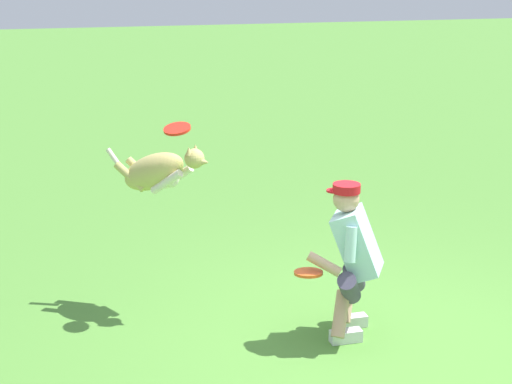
{
  "coord_description": "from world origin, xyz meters",
  "views": [
    {
      "loc": [
        2.34,
        5.18,
        3.01
      ],
      "look_at": [
        0.79,
        -0.78,
        1.14
      ],
      "focal_mm": 54.74,
      "sensor_mm": 36.0,
      "label": 1
    }
  ],
  "objects_px": {
    "person": "(352,256)",
    "dog": "(158,171)",
    "frisbee_flying": "(177,129)",
    "frisbee_held": "(308,273)"
  },
  "relations": [
    {
      "from": "person",
      "to": "frisbee_flying",
      "type": "height_order",
      "value": "frisbee_flying"
    },
    {
      "from": "person",
      "to": "frisbee_flying",
      "type": "relative_size",
      "value": 5.69
    },
    {
      "from": "dog",
      "to": "frisbee_flying",
      "type": "distance_m",
      "value": 0.5
    },
    {
      "from": "person",
      "to": "dog",
      "type": "height_order",
      "value": "dog"
    },
    {
      "from": "person",
      "to": "dog",
      "type": "relative_size",
      "value": 1.55
    },
    {
      "from": "person",
      "to": "dog",
      "type": "xyz_separation_m",
      "value": [
        1.41,
        -1.01,
        0.53
      ]
    },
    {
      "from": "person",
      "to": "dog",
      "type": "distance_m",
      "value": 1.81
    },
    {
      "from": "dog",
      "to": "person",
      "type": "bearing_deg",
      "value": 4.36
    },
    {
      "from": "person",
      "to": "frisbee_flying",
      "type": "distance_m",
      "value": 1.76
    },
    {
      "from": "frisbee_held",
      "to": "person",
      "type": "bearing_deg",
      "value": -172.54
    }
  ]
}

